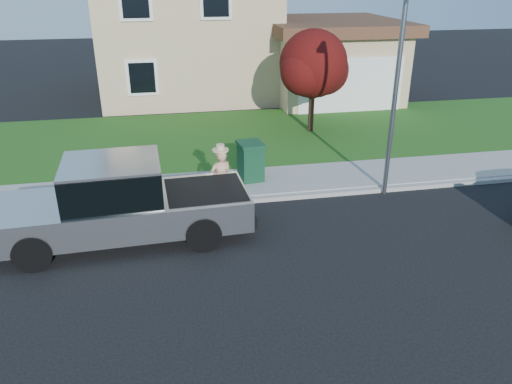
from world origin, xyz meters
The scene contains 10 objects.
ground centered at (0.00, 0.00, 0.00)m, with size 80.00×80.00×0.00m, color black.
curb centered at (1.00, 2.90, 0.06)m, with size 40.00×0.20×0.12m, color gray.
sidewalk centered at (1.00, 4.00, 0.07)m, with size 40.00×2.00×0.15m, color gray.
lawn centered at (1.00, 8.50, 0.05)m, with size 40.00×7.00×0.10m, color #1B4012.
house centered at (1.31, 16.38, 3.17)m, with size 14.00×11.30×6.85m.
pickup_truck centered at (-2.55, 1.48, 0.90)m, with size 5.97×2.33×1.93m.
woman centered at (-0.09, 2.79, 0.82)m, with size 0.63×0.48×1.73m.
ornamental_tree centered at (4.09, 8.59, 2.51)m, with size 2.74×2.47×3.76m.
trash_bin centered at (0.93, 4.15, 0.72)m, with size 0.78×0.87×1.12m.
street_lamp centered at (4.47, 2.69, 3.08)m, with size 0.34×0.71×5.39m.
Camera 1 is at (-1.44, -9.13, 5.78)m, focal length 35.00 mm.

